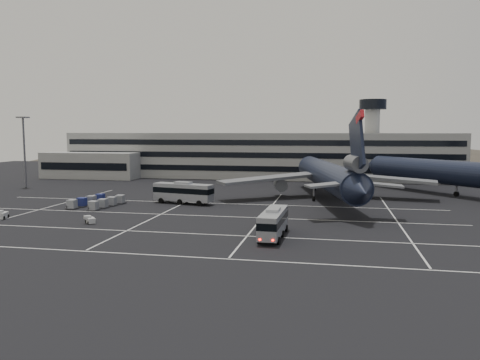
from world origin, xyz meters
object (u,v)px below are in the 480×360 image
object	(u,v)px
trijet_main	(328,175)
bus_near	(273,221)
bus_far	(183,192)
tug_a	(2,215)
uld_cluster	(97,202)

from	to	relation	value
trijet_main	bus_near	size ratio (longest dim) A/B	4.95
bus_far	tug_a	size ratio (longest dim) A/B	4.95
bus_near	bus_far	distance (m)	34.04
trijet_main	bus_far	xyz separation A→B (m)	(-28.52, -10.63, -2.82)
trijet_main	bus_near	bearing A→B (deg)	-112.63
bus_near	bus_far	world-z (taller)	bus_far
bus_near	uld_cluster	bearing A→B (deg)	153.69
trijet_main	tug_a	distance (m)	62.30
trijet_main	bus_far	distance (m)	30.57
bus_far	tug_a	xyz separation A→B (m)	(-24.53, -21.71, -1.77)
bus_far	uld_cluster	xyz separation A→B (m)	(-15.39, -6.61, -1.56)
bus_near	tug_a	distance (m)	46.38
bus_near	trijet_main	bearing A→B (deg)	81.12
bus_far	tug_a	world-z (taller)	bus_far
tug_a	uld_cluster	bearing A→B (deg)	43.08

